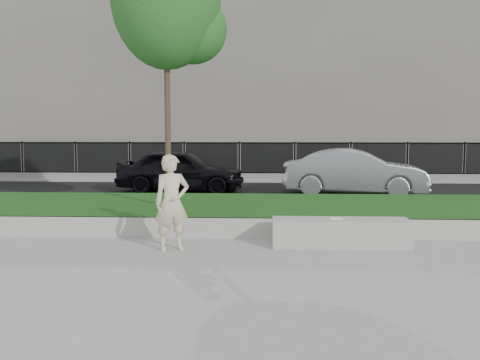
{
  "coord_description": "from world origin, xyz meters",
  "views": [
    {
      "loc": [
        0.39,
        -9.19,
        2.12
      ],
      "look_at": [
        -0.08,
        1.2,
        1.13
      ],
      "focal_mm": 40.0,
      "sensor_mm": 36.0,
      "label": 1
    }
  ],
  "objects_px": {
    "young_tree": "(171,3)",
    "man": "(172,203)",
    "car_dark": "(181,171)",
    "book": "(336,219)",
    "stone_bench": "(340,233)",
    "car_silver": "(355,172)"
  },
  "relations": [
    {
      "from": "stone_bench",
      "to": "book",
      "type": "distance_m",
      "value": 0.28
    },
    {
      "from": "book",
      "to": "car_dark",
      "type": "relative_size",
      "value": 0.05
    },
    {
      "from": "stone_bench",
      "to": "man",
      "type": "distance_m",
      "value": 3.08
    },
    {
      "from": "young_tree",
      "to": "car_dark",
      "type": "xyz_separation_m",
      "value": [
        -0.71,
        5.68,
        -4.09
      ]
    },
    {
      "from": "man",
      "to": "young_tree",
      "type": "height_order",
      "value": "young_tree"
    },
    {
      "from": "man",
      "to": "young_tree",
      "type": "distance_m",
      "value": 4.8
    },
    {
      "from": "stone_bench",
      "to": "car_dark",
      "type": "distance_m",
      "value": 8.91
    },
    {
      "from": "stone_bench",
      "to": "car_silver",
      "type": "xyz_separation_m",
      "value": [
        1.48,
        7.3,
        0.52
      ]
    },
    {
      "from": "young_tree",
      "to": "car_dark",
      "type": "bearing_deg",
      "value": 97.08
    },
    {
      "from": "book",
      "to": "young_tree",
      "type": "height_order",
      "value": "young_tree"
    },
    {
      "from": "stone_bench",
      "to": "book",
      "type": "bearing_deg",
      "value": -167.61
    },
    {
      "from": "stone_bench",
      "to": "car_dark",
      "type": "bearing_deg",
      "value": 117.67
    },
    {
      "from": "car_dark",
      "to": "young_tree",
      "type": "bearing_deg",
      "value": -167.9
    },
    {
      "from": "man",
      "to": "young_tree",
      "type": "xyz_separation_m",
      "value": [
        -0.43,
        2.62,
        4.0
      ]
    },
    {
      "from": "car_dark",
      "to": "car_silver",
      "type": "bearing_deg",
      "value": -90.85
    },
    {
      "from": "young_tree",
      "to": "man",
      "type": "bearing_deg",
      "value": -80.61
    },
    {
      "from": "book",
      "to": "car_silver",
      "type": "relative_size",
      "value": 0.05
    },
    {
      "from": "stone_bench",
      "to": "book",
      "type": "xyz_separation_m",
      "value": [
        -0.09,
        -0.02,
        0.26
      ]
    },
    {
      "from": "stone_bench",
      "to": "man",
      "type": "bearing_deg",
      "value": -171.89
    },
    {
      "from": "stone_bench",
      "to": "book",
      "type": "height_order",
      "value": "book"
    },
    {
      "from": "stone_bench",
      "to": "car_silver",
      "type": "relative_size",
      "value": 0.56
    },
    {
      "from": "book",
      "to": "car_dark",
      "type": "height_order",
      "value": "car_dark"
    }
  ]
}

